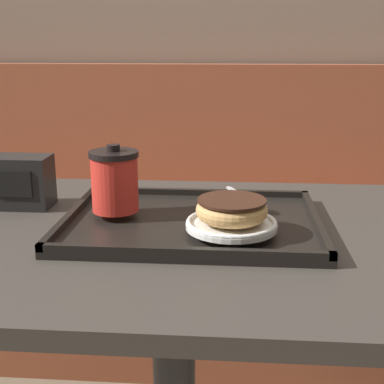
{
  "coord_description": "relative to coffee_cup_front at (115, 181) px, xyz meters",
  "views": [
    {
      "loc": [
        0.1,
        -0.87,
        1.07
      ],
      "look_at": [
        0.03,
        0.02,
        0.82
      ],
      "focal_mm": 50.0,
      "sensor_mm": 36.0,
      "label": 1
    }
  ],
  "objects": [
    {
      "name": "donut_chocolate_glazed",
      "position": [
        0.21,
        -0.08,
        -0.02
      ],
      "size": [
        0.12,
        0.12,
        0.04
      ],
      "color": "tan",
      "rests_on": "plate_with_chocolate_donut"
    },
    {
      "name": "serving_tray",
      "position": [
        0.14,
        -0.01,
        -0.07
      ],
      "size": [
        0.45,
        0.34,
        0.02
      ],
      "color": "black",
      "rests_on": "cafe_table"
    },
    {
      "name": "booth_bench",
      "position": [
        0.03,
        0.84,
        -0.52
      ],
      "size": [
        1.67,
        0.44,
        1.0
      ],
      "color": "brown",
      "rests_on": "ground_plane"
    },
    {
      "name": "napkin_dispenser",
      "position": [
        -0.21,
        0.08,
        -0.03
      ],
      "size": [
        0.12,
        0.07,
        0.1
      ],
      "color": "black",
      "rests_on": "cafe_table"
    },
    {
      "name": "coffee_cup_front",
      "position": [
        0.0,
        0.0,
        0.0
      ],
      "size": [
        0.09,
        0.09,
        0.12
      ],
      "color": "red",
      "rests_on": "serving_tray"
    },
    {
      "name": "cafe_table",
      "position": [
        0.11,
        -0.03,
        -0.24
      ],
      "size": [
        1.03,
        0.69,
        0.76
      ],
      "color": "#38332D",
      "rests_on": "ground_plane"
    },
    {
      "name": "wall_behind",
      "position": [
        0.11,
        1.07,
        0.36
      ],
      "size": [
        8.0,
        0.05,
        2.4
      ],
      "color": "#7A6656",
      "rests_on": "ground_plane"
    },
    {
      "name": "plate_with_chocolate_donut",
      "position": [
        0.21,
        -0.08,
        -0.05
      ],
      "size": [
        0.15,
        0.15,
        0.01
      ],
      "color": "white",
      "rests_on": "serving_tray"
    },
    {
      "name": "spoon",
      "position": [
        0.25,
        0.06,
        -0.05
      ],
      "size": [
        0.08,
        0.15,
        0.01
      ],
      "rotation": [
        0.0,
        0.0,
        5.16
      ],
      "color": "silver",
      "rests_on": "serving_tray"
    }
  ]
}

